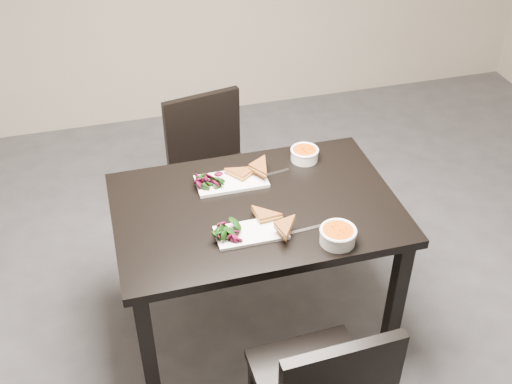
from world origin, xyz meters
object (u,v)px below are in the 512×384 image
table (256,223)px  chair_far (212,165)px  plate_far (231,181)px  plate_near (251,233)px  soup_bowl_near (338,235)px  soup_bowl_far (305,154)px

table → chair_far: 0.75m
table → plate_far: bearing=108.8°
chair_far → plate_near: bearing=-102.6°
table → chair_far: chair_far is taller
plate_near → soup_bowl_near: (0.31, -0.14, 0.03)m
soup_bowl_near → plate_near: bearing=156.7°
plate_near → soup_bowl_far: bearing=50.0°
plate_near → plate_far: size_ratio=0.91×
table → soup_bowl_near: bearing=-51.5°
plate_far → soup_bowl_far: (0.37, 0.09, 0.03)m
chair_far → plate_far: bearing=-103.0°
soup_bowl_far → plate_far: bearing=-166.4°
soup_bowl_near → plate_far: (-0.31, 0.49, -0.03)m
soup_bowl_near → chair_far: bearing=105.7°
plate_near → soup_bowl_near: size_ratio=1.94×
soup_bowl_near → soup_bowl_far: bearing=83.9°
table → plate_far: size_ratio=3.85×
table → plate_far: (-0.06, 0.18, 0.11)m
table → plate_near: bearing=-111.3°
plate_far → soup_bowl_far: size_ratio=2.36×
table → soup_bowl_near: 0.42m
plate_near → soup_bowl_far: 0.59m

